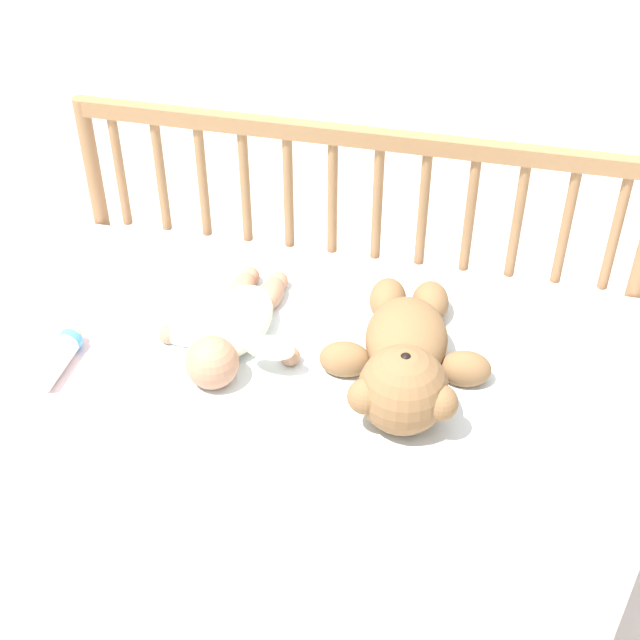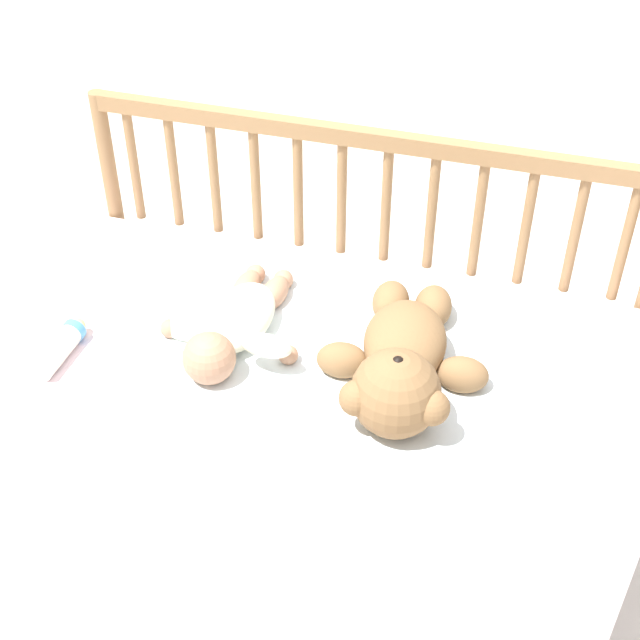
# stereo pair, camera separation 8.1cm
# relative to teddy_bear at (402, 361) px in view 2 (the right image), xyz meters

# --- Properties ---
(ground_plane) EXTENTS (12.00, 12.00, 0.00)m
(ground_plane) POSITION_rel_teddy_bear_xyz_m (-0.18, 0.08, -0.58)
(ground_plane) COLOR silver
(crib_mattress) EXTENTS (1.26, 0.59, 0.51)m
(crib_mattress) POSITION_rel_teddy_bear_xyz_m (-0.18, 0.08, -0.32)
(crib_mattress) COLOR silver
(crib_mattress) RESTS_ON ground_plane
(crib_rail) EXTENTS (1.26, 0.04, 0.82)m
(crib_rail) POSITION_rel_teddy_bear_xyz_m (-0.18, 0.40, 0.01)
(crib_rail) COLOR #997047
(crib_rail) RESTS_ON ground_plane
(blanket) EXTENTS (0.85, 0.54, 0.01)m
(blanket) POSITION_rel_teddy_bear_xyz_m (-0.16, 0.07, -0.06)
(blanket) COLOR white
(blanket) RESTS_ON crib_mattress
(teddy_bear) EXTENTS (0.33, 0.45, 0.16)m
(teddy_bear) POSITION_rel_teddy_bear_xyz_m (0.00, 0.00, 0.00)
(teddy_bear) COLOR olive
(teddy_bear) RESTS_ON crib_mattress
(baby) EXTENTS (0.29, 0.38, 0.10)m
(baby) POSITION_rel_teddy_bear_xyz_m (-0.34, 0.04, -0.03)
(baby) COLOR #EAEACC
(baby) RESTS_ON crib_mattress
(baby_bottle) EXTENTS (0.05, 0.16, 0.05)m
(baby_bottle) POSITION_rel_teddy_bear_xyz_m (-0.65, -0.10, -0.04)
(baby_bottle) COLOR #F4E5CC
(baby_bottle) RESTS_ON crib_mattress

